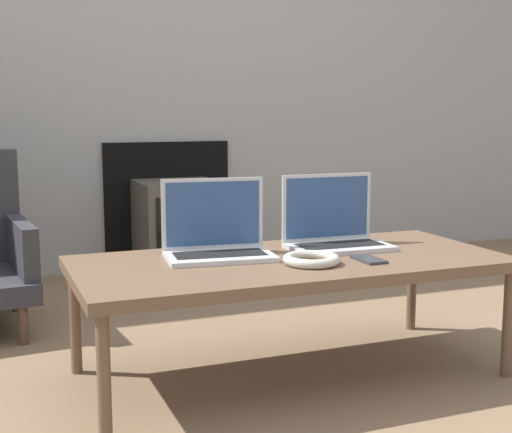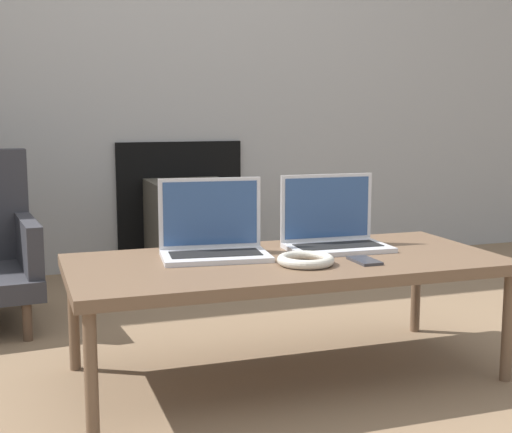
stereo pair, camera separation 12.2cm
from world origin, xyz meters
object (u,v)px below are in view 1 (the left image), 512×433
at_px(phone, 369,259).
at_px(laptop_left, 217,238).
at_px(laptop_right, 334,230).
at_px(headphones, 311,259).
at_px(tv, 179,229).

bearing_deg(phone, laptop_left, 150.20).
bearing_deg(laptop_right, headphones, -130.35).
distance_m(laptop_right, tv, 1.40).
bearing_deg(tv, headphones, -90.81).
bearing_deg(phone, headphones, 172.79).
height_order(laptop_left, phone, laptop_left).
bearing_deg(tv, laptop_right, -82.97).
relative_size(laptop_left, tv, 0.73).
distance_m(laptop_right, phone, 0.25).
relative_size(laptop_right, phone, 2.75).
bearing_deg(laptop_right, tv, 98.32).
height_order(laptop_right, headphones, laptop_right).
distance_m(laptop_left, phone, 0.49).
xyz_separation_m(laptop_left, phone, (0.42, -0.24, -0.05)).
relative_size(laptop_left, laptop_right, 1.05).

